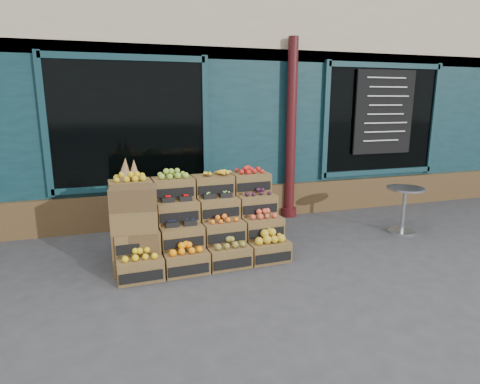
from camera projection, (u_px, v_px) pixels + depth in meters
name	position (u px, v px, depth m)	size (l,w,h in m)	color
ground	(270.00, 265.00, 5.31)	(60.00, 60.00, 0.00)	#363639
shop_facade	(191.00, 89.00, 9.52)	(12.00, 6.24, 4.80)	#0F2F34
crate_display	(198.00, 227.00, 5.49)	(2.29, 1.18, 1.41)	brown
spare_crates	(136.00, 230.00, 4.96)	(0.59, 0.44, 1.10)	brown
bistro_table	(404.00, 205.00, 6.52)	(0.60, 0.60, 0.75)	silver
shopkeeper	(107.00, 164.00, 7.21)	(0.73, 0.48, 2.01)	#1C632E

